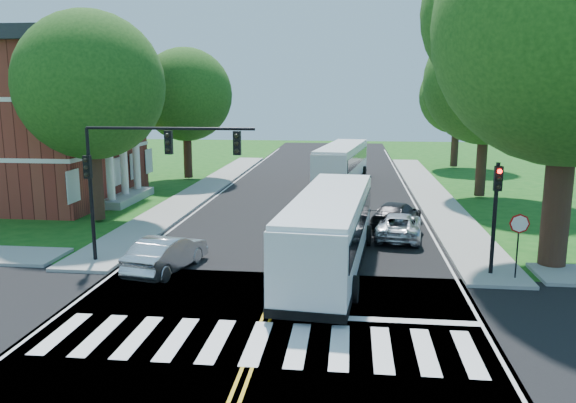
# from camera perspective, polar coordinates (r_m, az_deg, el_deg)

# --- Properties ---
(ground) EXTENTS (140.00, 140.00, 0.00)m
(ground) POSITION_cam_1_polar(r_m,az_deg,el_deg) (17.31, -2.90, -13.47)
(ground) COLOR #134E14
(ground) RESTS_ON ground
(road) EXTENTS (14.00, 96.00, 0.01)m
(road) POSITION_cam_1_polar(r_m,az_deg,el_deg) (34.40, 1.97, -1.03)
(road) COLOR black
(road) RESTS_ON ground
(cross_road) EXTENTS (60.00, 12.00, 0.01)m
(cross_road) POSITION_cam_1_polar(r_m,az_deg,el_deg) (17.31, -2.90, -13.45)
(cross_road) COLOR black
(cross_road) RESTS_ON ground
(center_line) EXTENTS (0.36, 70.00, 0.01)m
(center_line) POSITION_cam_1_polar(r_m,az_deg,el_deg) (38.30, 2.44, 0.22)
(center_line) COLOR gold
(center_line) RESTS_ON road
(edge_line_w) EXTENTS (0.12, 70.00, 0.01)m
(edge_line_w) POSITION_cam_1_polar(r_m,az_deg,el_deg) (39.36, -7.48, 0.43)
(edge_line_w) COLOR silver
(edge_line_w) RESTS_ON road
(edge_line_e) EXTENTS (0.12, 70.00, 0.01)m
(edge_line_e) POSITION_cam_1_polar(r_m,az_deg,el_deg) (38.44, 12.61, 0.00)
(edge_line_e) COLOR silver
(edge_line_e) RESTS_ON road
(crosswalk) EXTENTS (12.60, 3.00, 0.01)m
(crosswalk) POSITION_cam_1_polar(r_m,az_deg,el_deg) (16.86, -3.18, -14.11)
(crosswalk) COLOR silver
(crosswalk) RESTS_ON road
(stop_bar) EXTENTS (6.60, 0.40, 0.01)m
(stop_bar) POSITION_cam_1_polar(r_m,az_deg,el_deg) (18.59, 8.87, -11.76)
(stop_bar) COLOR silver
(stop_bar) RESTS_ON road
(sidewalk_nw) EXTENTS (2.60, 40.00, 0.15)m
(sidewalk_nw) POSITION_cam_1_polar(r_m,az_deg,el_deg) (42.58, -8.48, 1.29)
(sidewalk_nw) COLOR gray
(sidewalk_nw) RESTS_ON ground
(sidewalk_ne) EXTENTS (2.60, 40.00, 0.15)m
(sidewalk_ne) POSITION_cam_1_polar(r_m,az_deg,el_deg) (41.54, 14.24, 0.82)
(sidewalk_ne) COLOR gray
(sidewalk_ne) RESTS_ON ground
(tree_ne_big) EXTENTS (10.80, 10.80, 14.91)m
(tree_ne_big) POSITION_cam_1_polar(r_m,az_deg,el_deg) (25.11, 26.99, 15.46)
(tree_ne_big) COLOR #341E14
(tree_ne_big) RESTS_ON ground
(tree_west_near) EXTENTS (8.00, 8.00, 11.40)m
(tree_west_near) POSITION_cam_1_polar(r_m,az_deg,el_deg) (32.74, -19.44, 11.02)
(tree_west_near) COLOR #341E14
(tree_west_near) RESTS_ON ground
(tree_west_far) EXTENTS (7.60, 7.60, 10.67)m
(tree_west_far) POSITION_cam_1_polar(r_m,az_deg,el_deg) (47.53, -10.35, 10.61)
(tree_west_far) COLOR #341E14
(tree_west_far) RESTS_ON ground
(tree_east_mid) EXTENTS (8.40, 8.40, 11.93)m
(tree_east_mid) POSITION_cam_1_polar(r_m,az_deg,el_deg) (40.53, 19.53, 11.36)
(tree_east_mid) COLOR #341E14
(tree_east_mid) RESTS_ON ground
(tree_east_far) EXTENTS (7.20, 7.20, 10.34)m
(tree_east_far) POSITION_cam_1_polar(r_m,az_deg,el_deg) (56.41, 16.84, 10.22)
(tree_east_far) COLOR #341E14
(tree_east_far) RESTS_ON ground
(signal_nw) EXTENTS (7.15, 0.46, 5.66)m
(signal_nw) POSITION_cam_1_polar(r_m,az_deg,el_deg) (23.71, -14.55, 3.90)
(signal_nw) COLOR black
(signal_nw) RESTS_ON ground
(signal_ne) EXTENTS (0.30, 0.46, 4.40)m
(signal_ne) POSITION_cam_1_polar(r_m,az_deg,el_deg) (23.06, 20.36, -0.19)
(signal_ne) COLOR black
(signal_ne) RESTS_ON ground
(stop_sign) EXTENTS (0.76, 0.08, 2.53)m
(stop_sign) POSITION_cam_1_polar(r_m,az_deg,el_deg) (23.02, 22.41, -2.73)
(stop_sign) COLOR black
(stop_sign) RESTS_ON ground
(bus_lead) EXTENTS (3.69, 12.26, 3.12)m
(bus_lead) POSITION_cam_1_polar(r_m,az_deg,el_deg) (23.00, 4.27, -2.88)
(bus_lead) COLOR silver
(bus_lead) RESTS_ON road
(bus_follow) EXTENTS (4.26, 12.24, 3.10)m
(bus_follow) POSITION_cam_1_polar(r_m,az_deg,el_deg) (44.93, 5.48, 3.89)
(bus_follow) COLOR silver
(bus_follow) RESTS_ON road
(hatchback) EXTENTS (2.42, 4.64, 1.46)m
(hatchback) POSITION_cam_1_polar(r_m,az_deg,el_deg) (23.43, -12.23, -5.18)
(hatchback) COLOR #B9BBC1
(hatchback) RESTS_ON road
(suv) EXTENTS (2.66, 4.87, 1.29)m
(suv) POSITION_cam_1_polar(r_m,az_deg,el_deg) (28.52, 11.18, -2.41)
(suv) COLOR silver
(suv) RESTS_ON road
(dark_sedan) EXTENTS (3.35, 5.07, 1.36)m
(dark_sedan) POSITION_cam_1_polar(r_m,az_deg,el_deg) (30.85, 10.93, -1.32)
(dark_sedan) COLOR black
(dark_sedan) RESTS_ON road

